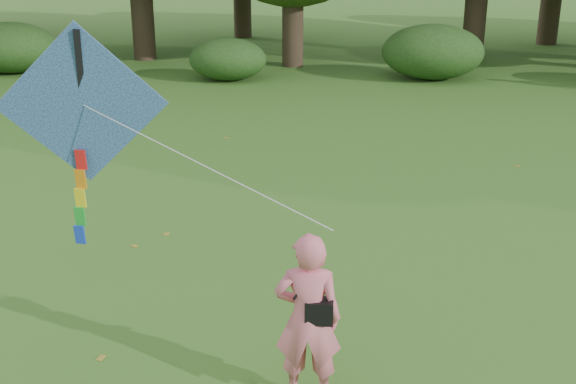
{
  "coord_description": "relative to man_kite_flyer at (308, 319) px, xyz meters",
  "views": [
    {
      "loc": [
        0.17,
        -7.35,
        4.94
      ],
      "look_at": [
        -0.63,
        2.0,
        1.5
      ],
      "focal_mm": 45.0,
      "sensor_mm": 36.0,
      "label": 1
    }
  ],
  "objects": [
    {
      "name": "ground",
      "position": [
        0.2,
        0.56,
        -1.0
      ],
      "size": [
        100.0,
        100.0,
        0.0
      ],
      "primitive_type": "plane",
      "color": "#265114",
      "rests_on": "ground"
    },
    {
      "name": "man_kite_flyer",
      "position": [
        0.0,
        0.0,
        0.0
      ],
      "size": [
        0.73,
        0.48,
        1.99
      ],
      "primitive_type": "imported",
      "rotation": [
        0.0,
        0.0,
        3.15
      ],
      "color": "#E26A7B",
      "rests_on": "ground"
    },
    {
      "name": "crossbody_bag",
      "position": [
        0.12,
        -0.03,
        0.13
      ],
      "size": [
        0.43,
        0.2,
        0.75
      ],
      "color": "black",
      "rests_on": "ground"
    },
    {
      "name": "flying_kite",
      "position": [
        -2.89,
        1.63,
        1.85
      ],
      "size": [
        4.16,
        1.95,
        2.92
      ],
      "color": "#235797",
      "rests_on": "ground"
    },
    {
      "name": "shrub_band",
      "position": [
        -0.53,
        18.16,
        -0.14
      ],
      "size": [
        39.15,
        3.22,
        1.88
      ],
      "color": "#264919",
      "rests_on": "ground"
    },
    {
      "name": "fallen_leaves",
      "position": [
        -1.08,
        2.07,
        -0.99
      ],
      "size": [
        11.09,
        13.82,
        0.01
      ],
      "color": "olive",
      "rests_on": "ground"
    }
  ]
}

